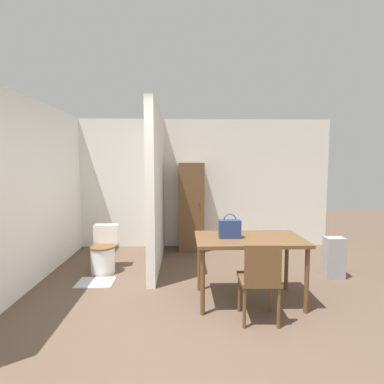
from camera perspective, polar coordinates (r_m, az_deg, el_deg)
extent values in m
plane|color=brown|center=(2.94, 2.77, -28.31)|extent=(16.00, 16.00, 0.00)
cube|color=white|center=(5.94, 0.15, 1.64)|extent=(5.37, 0.12, 2.50)
cube|color=white|center=(4.64, -27.93, 0.02)|extent=(0.12, 4.42, 2.50)
cube|color=white|center=(4.86, -6.76, 0.81)|extent=(0.12, 2.07, 2.50)
cube|color=brown|center=(3.62, 10.82, -8.80)|extent=(1.25, 0.75, 0.04)
cylinder|color=brown|center=(3.36, 2.04, -16.74)|extent=(0.05, 0.05, 0.73)
cylinder|color=brown|center=(3.61, 21.01, -15.48)|extent=(0.05, 0.05, 0.73)
cylinder|color=brown|center=(3.95, 1.41, -13.31)|extent=(0.05, 0.05, 0.73)
cylinder|color=brown|center=(4.17, 17.56, -12.56)|extent=(0.05, 0.05, 0.73)
cube|color=brown|center=(3.31, 12.54, -15.90)|extent=(0.42, 0.42, 0.04)
cube|color=brown|center=(3.07, 13.36, -13.38)|extent=(0.36, 0.04, 0.39)
cylinder|color=brown|center=(3.52, 9.01, -18.49)|extent=(0.04, 0.04, 0.42)
cylinder|color=brown|center=(3.59, 14.66, -18.16)|extent=(0.04, 0.04, 0.42)
cylinder|color=brown|center=(3.22, 9.96, -20.91)|extent=(0.04, 0.04, 0.42)
cylinder|color=brown|center=(3.29, 16.20, -20.45)|extent=(0.04, 0.04, 0.42)
cylinder|color=white|center=(4.80, -16.62, -12.33)|extent=(0.35, 0.35, 0.38)
cylinder|color=brown|center=(4.75, -16.68, -9.99)|extent=(0.37, 0.37, 0.02)
cube|color=white|center=(4.94, -15.99, -7.71)|extent=(0.37, 0.18, 0.30)
cube|color=navy|center=(3.53, 7.21, -7.00)|extent=(0.25, 0.12, 0.21)
torus|color=navy|center=(3.51, 7.23, -5.31)|extent=(0.15, 0.01, 0.15)
cube|color=brown|center=(5.68, -0.16, -2.80)|extent=(0.47, 0.44, 1.66)
sphere|color=black|center=(5.45, 1.28, -2.27)|extent=(0.02, 0.02, 0.02)
cube|color=#B2BCC6|center=(4.50, -17.89, -16.06)|extent=(0.49, 0.38, 0.01)
cube|color=#9E9EA3|center=(4.84, 25.43, -11.22)|extent=(0.27, 0.19, 0.59)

